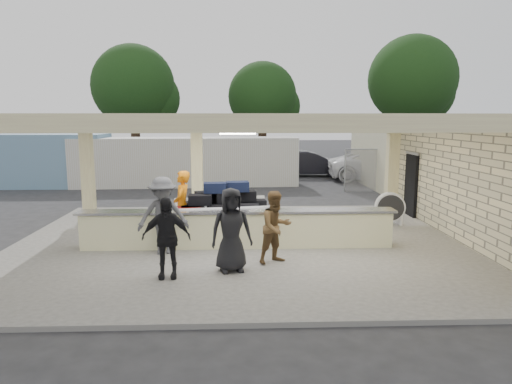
{
  "coord_description": "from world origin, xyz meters",
  "views": [
    {
      "loc": [
        0.05,
        -12.05,
        3.43
      ],
      "look_at": [
        0.53,
        1.0,
        1.31
      ],
      "focal_mm": 32.0,
      "sensor_mm": 36.0,
      "label": 1
    }
  ],
  "objects_px": {
    "passenger_a": "(276,227)",
    "passenger_d": "(231,230)",
    "container_blue": "(4,160)",
    "car_white_a": "(381,166)",
    "baggage_handler": "(182,205)",
    "car_white_b": "(444,165)",
    "passenger_b": "(166,238)",
    "drum_fan": "(390,207)",
    "baggage_counter": "(238,229)",
    "car_dark": "(310,164)",
    "luggage_cart": "(222,208)",
    "container_white": "(187,162)",
    "passenger_c": "(163,216)"
  },
  "relations": [
    {
      "from": "passenger_a",
      "to": "passenger_d",
      "type": "distance_m",
      "value": 1.16
    },
    {
      "from": "passenger_a",
      "to": "container_blue",
      "type": "bearing_deg",
      "value": 103.62
    },
    {
      "from": "container_blue",
      "to": "car_white_a",
      "type": "bearing_deg",
      "value": 4.44
    },
    {
      "from": "baggage_handler",
      "to": "car_white_a",
      "type": "bearing_deg",
      "value": 148.25
    },
    {
      "from": "baggage_handler",
      "to": "car_white_b",
      "type": "bearing_deg",
      "value": 140.12
    },
    {
      "from": "passenger_a",
      "to": "passenger_b",
      "type": "height_order",
      "value": "passenger_b"
    },
    {
      "from": "car_white_a",
      "to": "container_blue",
      "type": "xyz_separation_m",
      "value": [
        -19.69,
        -1.43,
        0.52
      ]
    },
    {
      "from": "drum_fan",
      "to": "passenger_a",
      "type": "xyz_separation_m",
      "value": [
        -3.91,
        -3.73,
        0.3
      ]
    },
    {
      "from": "car_white_a",
      "to": "car_white_b",
      "type": "bearing_deg",
      "value": -73.72
    },
    {
      "from": "baggage_counter",
      "to": "car_white_a",
      "type": "distance_m",
      "value": 15.43
    },
    {
      "from": "passenger_d",
      "to": "container_blue",
      "type": "distance_m",
      "value": 17.99
    },
    {
      "from": "passenger_a",
      "to": "car_dark",
      "type": "relative_size",
      "value": 0.38
    },
    {
      "from": "car_white_a",
      "to": "car_white_b",
      "type": "relative_size",
      "value": 1.13
    },
    {
      "from": "passenger_a",
      "to": "car_white_a",
      "type": "height_order",
      "value": "passenger_a"
    },
    {
      "from": "baggage_counter",
      "to": "container_blue",
      "type": "bearing_deg",
      "value": 134.9
    },
    {
      "from": "drum_fan",
      "to": "passenger_b",
      "type": "height_order",
      "value": "passenger_b"
    },
    {
      "from": "car_white_a",
      "to": "container_blue",
      "type": "bearing_deg",
      "value": 100.17
    },
    {
      "from": "luggage_cart",
      "to": "container_white",
      "type": "relative_size",
      "value": 0.26
    },
    {
      "from": "container_white",
      "to": "passenger_a",
      "type": "bearing_deg",
      "value": -78.18
    },
    {
      "from": "passenger_b",
      "to": "baggage_handler",
      "type": "bearing_deg",
      "value": 88.55
    },
    {
      "from": "drum_fan",
      "to": "container_blue",
      "type": "relative_size",
      "value": 0.1
    },
    {
      "from": "car_white_b",
      "to": "passenger_d",
      "type": "bearing_deg",
      "value": 165.51
    },
    {
      "from": "luggage_cart",
      "to": "passenger_b",
      "type": "bearing_deg",
      "value": -115.71
    },
    {
      "from": "passenger_c",
      "to": "car_white_b",
      "type": "bearing_deg",
      "value": 34.84
    },
    {
      "from": "baggage_counter",
      "to": "passenger_b",
      "type": "bearing_deg",
      "value": -123.37
    },
    {
      "from": "passenger_a",
      "to": "car_white_a",
      "type": "xyz_separation_m",
      "value": [
        7.01,
        14.58,
        -0.14
      ]
    },
    {
      "from": "drum_fan",
      "to": "container_blue",
      "type": "xyz_separation_m",
      "value": [
        -16.59,
        9.42,
        0.68
      ]
    },
    {
      "from": "car_white_b",
      "to": "car_dark",
      "type": "xyz_separation_m",
      "value": [
        -7.48,
        1.44,
        -0.05
      ]
    },
    {
      "from": "baggage_counter",
      "to": "car_dark",
      "type": "relative_size",
      "value": 1.84
    },
    {
      "from": "luggage_cart",
      "to": "passenger_d",
      "type": "relative_size",
      "value": 1.56
    },
    {
      "from": "passenger_c",
      "to": "passenger_d",
      "type": "relative_size",
      "value": 1.04
    },
    {
      "from": "luggage_cart",
      "to": "baggage_handler",
      "type": "xyz_separation_m",
      "value": [
        -1.08,
        -0.21,
        0.12
      ]
    },
    {
      "from": "passenger_a",
      "to": "container_white",
      "type": "relative_size",
      "value": 0.15
    },
    {
      "from": "car_white_b",
      "to": "container_white",
      "type": "xyz_separation_m",
      "value": [
        -14.39,
        -2.03,
        0.44
      ]
    },
    {
      "from": "baggage_counter",
      "to": "passenger_a",
      "type": "xyz_separation_m",
      "value": [
        0.89,
        -1.33,
        0.36
      ]
    },
    {
      "from": "passenger_c",
      "to": "car_white_b",
      "type": "height_order",
      "value": "passenger_c"
    },
    {
      "from": "luggage_cart",
      "to": "passenger_c",
      "type": "height_order",
      "value": "passenger_c"
    },
    {
      "from": "car_dark",
      "to": "container_blue",
      "type": "height_order",
      "value": "container_blue"
    },
    {
      "from": "container_blue",
      "to": "container_white",
      "type": "bearing_deg",
      "value": 0.9
    },
    {
      "from": "drum_fan",
      "to": "passenger_d",
      "type": "bearing_deg",
      "value": -130.53
    },
    {
      "from": "passenger_c",
      "to": "passenger_d",
      "type": "distance_m",
      "value": 2.19
    },
    {
      "from": "baggage_counter",
      "to": "baggage_handler",
      "type": "height_order",
      "value": "baggage_handler"
    },
    {
      "from": "baggage_counter",
      "to": "luggage_cart",
      "type": "relative_size",
      "value": 2.85
    },
    {
      "from": "baggage_counter",
      "to": "car_dark",
      "type": "height_order",
      "value": "car_dark"
    },
    {
      "from": "baggage_counter",
      "to": "passenger_b",
      "type": "distance_m",
      "value": 2.72
    },
    {
      "from": "car_white_a",
      "to": "passenger_c",
      "type": "bearing_deg",
      "value": 150.74
    },
    {
      "from": "container_white",
      "to": "container_blue",
      "type": "height_order",
      "value": "container_blue"
    },
    {
      "from": "baggage_counter",
      "to": "car_white_b",
      "type": "height_order",
      "value": "car_white_b"
    },
    {
      "from": "car_white_a",
      "to": "luggage_cart",
      "type": "bearing_deg",
      "value": 151.76
    },
    {
      "from": "passenger_b",
      "to": "car_white_a",
      "type": "distance_m",
      "value": 18.12
    }
  ]
}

